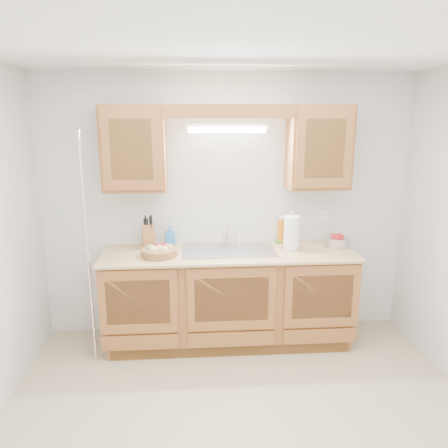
{
  "coord_description": "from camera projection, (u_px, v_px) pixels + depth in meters",
  "views": [
    {
      "loc": [
        -0.32,
        -2.6,
        2.1
      ],
      "look_at": [
        -0.07,
        0.85,
        1.24
      ],
      "focal_mm": 35.0,
      "sensor_mm": 36.0,
      "label": 1
    }
  ],
  "objects": [
    {
      "name": "room",
      "position": [
        245.0,
        255.0,
        2.75
      ],
      "size": [
        3.52,
        3.5,
        2.5
      ],
      "color": "tan",
      "rests_on": "ground"
    },
    {
      "name": "base_cabinets",
      "position": [
        229.0,
        298.0,
        4.1
      ],
      "size": [
        2.2,
        0.6,
        0.86
      ],
      "primitive_type": "cube",
      "color": "#95592B",
      "rests_on": "ground"
    },
    {
      "name": "countertop",
      "position": [
        229.0,
        253.0,
        3.98
      ],
      "size": [
        2.3,
        0.63,
        0.04
      ],
      "primitive_type": "cube",
      "color": "tan",
      "rests_on": "base_cabinets"
    },
    {
      "name": "upper_cabinet_left",
      "position": [
        134.0,
        148.0,
        3.84
      ],
      "size": [
        0.55,
        0.33,
        0.75
      ],
      "primitive_type": "cube",
      "color": "#95592B",
      "rests_on": "room"
    },
    {
      "name": "upper_cabinet_right",
      "position": [
        319.0,
        147.0,
        3.96
      ],
      "size": [
        0.55,
        0.33,
        0.75
      ],
      "primitive_type": "cube",
      "color": "#95592B",
      "rests_on": "room"
    },
    {
      "name": "valance",
      "position": [
        229.0,
        111.0,
        3.69
      ],
      "size": [
        2.2,
        0.05,
        0.12
      ],
      "primitive_type": "cube",
      "color": "#95592B",
      "rests_on": "room"
    },
    {
      "name": "fluorescent_fixture",
      "position": [
        227.0,
        128.0,
        3.94
      ],
      "size": [
        0.76,
        0.08,
        0.08
      ],
      "color": "white",
      "rests_on": "room"
    },
    {
      "name": "sink",
      "position": [
        229.0,
        258.0,
        4.02
      ],
      "size": [
        0.84,
        0.46,
        0.36
      ],
      "color": "#9E9EA3",
      "rests_on": "countertop"
    },
    {
      "name": "wire_shelf_pole",
      "position": [
        88.0,
        252.0,
        3.63
      ],
      "size": [
        0.03,
        0.03,
        2.0
      ],
      "primitive_type": "cylinder",
      "color": "silver",
      "rests_on": "ground"
    },
    {
      "name": "outlet_plate",
      "position": [
        323.0,
        216.0,
        4.28
      ],
      "size": [
        0.08,
        0.01,
        0.12
      ],
      "primitive_type": "cube",
      "color": "white",
      "rests_on": "room"
    },
    {
      "name": "fruit_basket",
      "position": [
        159.0,
        251.0,
        3.85
      ],
      "size": [
        0.34,
        0.34,
        0.1
      ],
      "rotation": [
        0.0,
        0.0,
        -0.09
      ],
      "color": "#98663D",
      "rests_on": "countertop"
    },
    {
      "name": "knife_block",
      "position": [
        148.0,
        236.0,
        4.07
      ],
      "size": [
        0.14,
        0.2,
        0.32
      ],
      "rotation": [
        0.0,
        0.0,
        0.19
      ],
      "color": "#95592B",
      "rests_on": "countertop"
    },
    {
      "name": "orange_canister",
      "position": [
        282.0,
        230.0,
        4.23
      ],
      "size": [
        0.1,
        0.1,
        0.25
      ],
      "rotation": [
        0.0,
        0.0,
        -0.24
      ],
      "color": "#D3690B",
      "rests_on": "countertop"
    },
    {
      "name": "soap_bottle",
      "position": [
        170.0,
        236.0,
        4.13
      ],
      "size": [
        0.1,
        0.1,
        0.2
      ],
      "primitive_type": "imported",
      "rotation": [
        0.0,
        0.0,
        0.14
      ],
      "color": "#287ACA",
      "rests_on": "countertop"
    },
    {
      "name": "sponge",
      "position": [
        282.0,
        241.0,
        4.26
      ],
      "size": [
        0.13,
        0.09,
        0.03
      ],
      "rotation": [
        0.0,
        0.0,
        0.08
      ],
      "color": "#CC333F",
      "rests_on": "countertop"
    },
    {
      "name": "paper_towel",
      "position": [
        292.0,
        233.0,
        4.01
      ],
      "size": [
        0.18,
        0.18,
        0.37
      ],
      "rotation": [
        0.0,
        0.0,
        0.03
      ],
      "color": "silver",
      "rests_on": "countertop"
    },
    {
      "name": "apple_bowl",
      "position": [
        337.0,
        241.0,
        4.12
      ],
      "size": [
        0.28,
        0.28,
        0.12
      ],
      "rotation": [
        0.0,
        0.0,
        -0.19
      ],
      "color": "silver",
      "rests_on": "countertop"
    }
  ]
}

